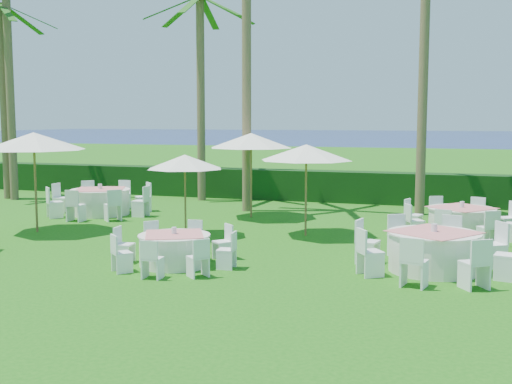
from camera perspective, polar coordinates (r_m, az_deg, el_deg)
ground at (r=14.62m, az=-8.39°, el=-6.36°), size 120.00×120.00×0.00m
hedge at (r=25.70m, az=3.57°, el=0.62°), size 34.00×1.00×1.20m
ocean at (r=114.97m, az=14.92°, el=4.71°), size 260.00×260.00×0.00m
banquet_table_b at (r=14.39m, az=-7.27°, el=-5.04°), size 2.80×2.80×0.86m
banquet_table_c at (r=14.23m, az=15.51°, el=-5.03°), size 3.43×3.43×1.03m
banquet_table_d at (r=22.39m, az=-13.66°, el=-0.78°), size 3.49×3.49×1.05m
banquet_table_f at (r=18.66m, az=17.79°, el=-2.47°), size 3.18×3.18×0.97m
umbrella_a at (r=19.28m, az=-19.15°, el=4.29°), size 2.90×2.90×2.86m
umbrella_b at (r=17.71m, az=-6.35°, el=2.68°), size 2.13×2.13×2.27m
umbrella_c at (r=20.96m, az=-0.44°, el=4.60°), size 2.78×2.78×2.78m
umbrella_d at (r=17.70m, az=4.49°, el=3.52°), size 2.57×2.57×2.54m
palm_a at (r=27.49m, az=-21.08°, el=9.95°), size 4.19×4.39×9.25m
palm_b at (r=25.57m, az=-4.94°, el=9.18°), size 4.11×4.40×7.97m
palm_c at (r=22.58m, az=-0.84°, el=12.46°), size 4.40×3.99×10.21m
palm_d at (r=22.35m, az=14.68°, el=10.79°), size 4.40×4.01×9.05m
palm_f at (r=27.93m, az=-21.53°, el=8.35°), size 4.20×4.39×7.81m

